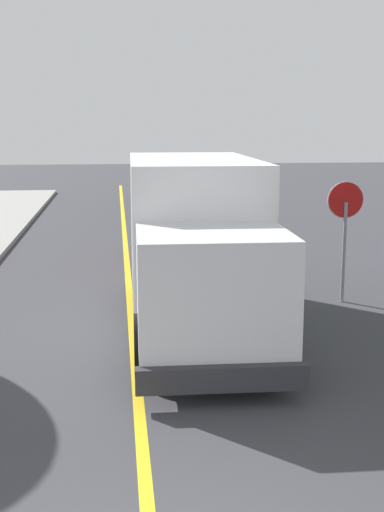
# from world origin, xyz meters

# --- Properties ---
(centre_line_yellow) EXTENTS (0.16, 56.00, 0.01)m
(centre_line_yellow) POSITION_xyz_m (0.00, 10.00, 0.00)
(centre_line_yellow) COLOR gold
(centre_line_yellow) RESTS_ON ground
(box_truck) EXTENTS (2.54, 7.22, 3.20)m
(box_truck) POSITION_xyz_m (1.22, 7.95, 1.77)
(box_truck) COLOR white
(box_truck) RESTS_ON ground
(parked_car_near) EXTENTS (1.89, 4.43, 1.67)m
(parked_car_near) POSITION_xyz_m (1.76, 14.25, 0.79)
(parked_car_near) COLOR maroon
(parked_car_near) RESTS_ON ground
(parked_car_mid) EXTENTS (1.98, 4.47, 1.67)m
(parked_car_mid) POSITION_xyz_m (2.47, 21.60, 0.79)
(parked_car_mid) COLOR #2D4793
(parked_car_mid) RESTS_ON ground
(parked_car_far) EXTENTS (1.87, 4.43, 1.67)m
(parked_car_far) POSITION_xyz_m (1.74, 27.67, 0.79)
(parked_car_far) COLOR #4C564C
(parked_car_far) RESTS_ON ground
(stop_sign) EXTENTS (0.80, 0.10, 2.65)m
(stop_sign) POSITION_xyz_m (4.65, 9.44, 1.86)
(stop_sign) COLOR gray
(stop_sign) RESTS_ON ground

